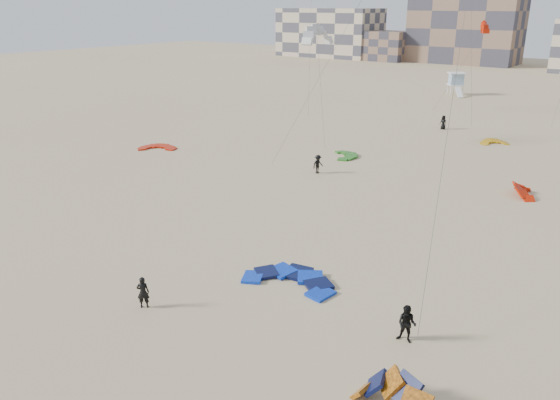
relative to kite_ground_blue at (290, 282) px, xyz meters
The scene contains 16 objects.
ground 6.12m from the kite_ground_blue, 139.63° to the right, with size 320.00×320.00×0.00m, color tan.
kite_ground_blue is the anchor object (origin of this frame).
kite_ground_red 33.88m from the kite_ground_blue, 150.94° to the left, with size 3.74×3.96×0.45m, color red, non-canonical shape.
kite_ground_green 28.23m from the kite_ground_blue, 113.56° to the left, with size 3.41×3.62×0.43m, color #1E771B, non-canonical shape.
kite_ground_red_far 24.80m from the kite_ground_blue, 73.81° to the left, with size 2.98×2.74×1.58m, color red, non-canonical shape.
kite_ground_yellow 40.79m from the kite_ground_blue, 90.45° to the left, with size 3.02×3.12×0.78m, color orange, non-canonical shape.
kitesurfer_main 8.19m from the kite_ground_blue, 124.29° to the right, with size 0.64×0.42×1.76m, color black.
kitesurfer_b 7.93m from the kite_ground_blue, 10.88° to the right, with size 0.91×0.71×1.88m, color black.
kitesurfer_c 21.72m from the kite_ground_blue, 118.43° to the left, with size 1.14×0.66×1.77m, color black.
kitesurfer_e 45.52m from the kite_ground_blue, 100.00° to the left, with size 0.86×0.56×1.77m, color black.
kite_fly_grey 35.17m from the kite_ground_blue, 120.44° to the left, with size 6.58×6.94×12.30m.
kite_fly_red 65.00m from the kite_ground_blue, 98.66° to the left, with size 4.42×13.87×11.90m.
lifeguard_tower_far 75.45m from the kite_ground_blue, 102.71° to the left, with size 3.77×5.78×3.84m.
condo_west_a 146.66m from the kite_ground_blue, 120.64° to the left, with size 30.00×15.00×14.00m, color #CAB494.
condo_west_b 134.88m from the kite_ground_blue, 104.93° to the left, with size 28.00×14.00×18.00m, color #7D604C.
condo_fill_left 135.61m from the kite_ground_blue, 113.78° to the left, with size 12.00×10.00×8.00m, color #7D604C.
Camera 1 is at (20.64, -18.70, 14.95)m, focal length 35.00 mm.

